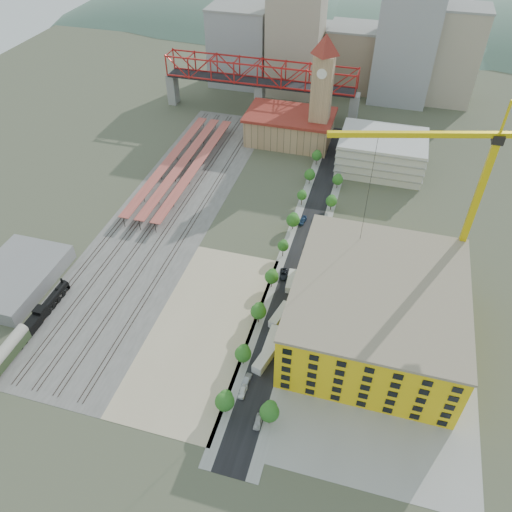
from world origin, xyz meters
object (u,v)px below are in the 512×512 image
(clock_tower, at_px, (322,83))
(coach, at_px, (4,356))
(construction_building, at_px, (376,310))
(site_trailer_a, at_px, (266,357))
(site_trailer_d, at_px, (291,281))
(site_trailer_c, at_px, (280,315))
(locomotive, at_px, (48,306))
(site_trailer_b, at_px, (271,341))
(tower_crane, at_px, (467,185))
(car_0, at_px, (243,392))

(clock_tower, height_order, coach, clock_tower)
(construction_building, bearing_deg, site_trailer_a, -146.15)
(site_trailer_d, bearing_deg, site_trailer_c, -93.93)
(locomotive, bearing_deg, site_trailer_b, 4.90)
(clock_tower, relative_size, site_trailer_b, 5.41)
(site_trailer_b, bearing_deg, site_trailer_d, 91.23)
(construction_building, distance_m, coach, 99.36)
(coach, bearing_deg, tower_crane, 29.22)
(construction_building, distance_m, tower_crane, 40.36)
(site_trailer_c, bearing_deg, site_trailer_b, -76.02)
(site_trailer_b, distance_m, car_0, 17.45)
(tower_crane, height_order, site_trailer_c, tower_crane)
(locomotive, height_order, site_trailer_b, locomotive)
(tower_crane, distance_m, site_trailer_a, 69.48)
(construction_building, bearing_deg, site_trailer_d, 153.60)
(clock_tower, bearing_deg, site_trailer_a, -86.10)
(construction_building, distance_m, site_trailer_b, 29.62)
(car_0, bearing_deg, coach, -172.70)
(site_trailer_c, relative_size, site_trailer_d, 1.08)
(tower_crane, bearing_deg, site_trailer_b, -140.32)
(clock_tower, distance_m, site_trailer_b, 115.24)
(locomotive, xyz_separation_m, site_trailer_d, (66.00, 30.23, -0.86))
(locomotive, xyz_separation_m, tower_crane, (108.86, 41.21, 35.18))
(site_trailer_b, bearing_deg, site_trailer_c, 91.23)
(site_trailer_b, xyz_separation_m, site_trailer_d, (0.00, 24.57, -0.12))
(car_0, bearing_deg, clock_tower, 92.14)
(coach, height_order, car_0, coach)
(locomotive, bearing_deg, site_trailer_c, 13.25)
(clock_tower, relative_size, site_trailer_d, 5.95)
(site_trailer_c, bearing_deg, clock_tower, 108.47)
(construction_building, xyz_separation_m, tower_crane, (16.86, 23.89, 27.82))
(clock_tower, bearing_deg, construction_building, -71.22)
(car_0, bearing_deg, locomotive, 169.56)
(locomotive, bearing_deg, coach, -90.00)
(construction_building, height_order, site_trailer_a, construction_building)
(clock_tower, height_order, construction_building, clock_tower)
(site_trailer_c, xyz_separation_m, car_0, (-3.00, -27.07, -0.57))
(site_trailer_c, height_order, site_trailer_d, site_trailer_c)
(site_trailer_c, distance_m, car_0, 27.24)
(site_trailer_c, bearing_deg, tower_crane, 44.89)
(tower_crane, xyz_separation_m, site_trailer_b, (-42.86, -35.55, -35.92))
(coach, height_order, site_trailer_b, coach)
(tower_crane, relative_size, site_trailer_b, 6.28)
(tower_crane, distance_m, site_trailer_c, 61.54)
(site_trailer_a, bearing_deg, site_trailer_d, 104.51)
(tower_crane, relative_size, site_trailer_c, 6.38)
(locomotive, xyz_separation_m, coach, (0.00, -19.68, 1.01))
(coach, xyz_separation_m, site_trailer_a, (66.00, 19.56, -1.64))
(locomotive, relative_size, car_0, 5.19)
(locomotive, distance_m, site_trailer_a, 66.00)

